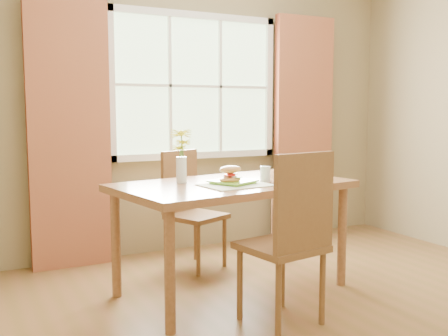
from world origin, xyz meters
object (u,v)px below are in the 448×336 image
object	(u,v)px
dining_table	(233,194)
chair_far	(189,203)
croissant_sandwich	(230,174)
chair_near	(292,232)
flower_vase	(181,151)
water_glass	(265,174)

from	to	relation	value
dining_table	chair_far	size ratio (longest dim) A/B	1.80
dining_table	croissant_sandwich	world-z (taller)	croissant_sandwich
chair_far	croissant_sandwich	bearing A→B (deg)	-117.26
chair_near	flower_vase	world-z (taller)	flower_vase
chair_near	flower_vase	bearing A→B (deg)	103.35
dining_table	water_glass	xyz separation A→B (m)	(0.22, -0.08, 0.13)
chair_near	chair_far	world-z (taller)	chair_near
croissant_sandwich	flower_vase	size ratio (longest dim) A/B	0.44
dining_table	chair_far	world-z (taller)	chair_far
croissant_sandwich	flower_vase	bearing A→B (deg)	135.85
chair_near	croissant_sandwich	distance (m)	0.66
chair_far	flower_vase	world-z (taller)	flower_vase
croissant_sandwich	water_glass	bearing A→B (deg)	11.45
dining_table	croissant_sandwich	distance (m)	0.22
water_glass	flower_vase	xyz separation A→B (m)	(-0.55, 0.21, 0.17)
chair_far	water_glass	distance (m)	0.87
dining_table	chair_far	distance (m)	0.72
croissant_sandwich	water_glass	distance (m)	0.31
water_glass	flower_vase	world-z (taller)	flower_vase
dining_table	water_glass	bearing A→B (deg)	-28.71
chair_near	croissant_sandwich	xyz separation A→B (m)	(-0.10, 0.58, 0.28)
croissant_sandwich	water_glass	world-z (taller)	croissant_sandwich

